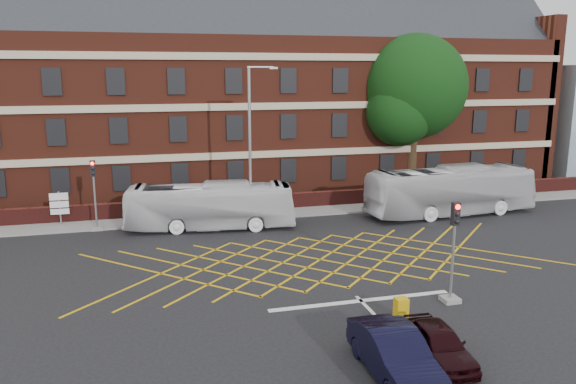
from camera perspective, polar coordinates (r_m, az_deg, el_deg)
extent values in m
plane|color=black|center=(27.26, 4.62, -8.18)|extent=(120.00, 120.00, 0.00)
cube|color=#582216|center=(47.00, -4.26, 7.89)|extent=(50.00, 12.00, 12.00)
cube|color=black|center=(46.94, -4.38, 15.21)|extent=(51.00, 10.61, 10.61)
cube|color=#B7A88C|center=(40.98, -2.69, 8.69)|extent=(50.00, 0.18, 0.50)
cube|color=black|center=(41.12, -2.68, 6.61)|extent=(1.20, 0.14, 1.80)
cylinder|color=#B7A88C|center=(53.50, 15.87, 17.65)|extent=(3.60, 3.60, 6.00)
cube|color=#491613|center=(39.09, -1.70, -1.03)|extent=(56.00, 0.50, 1.10)
cube|color=slate|center=(38.26, -1.35, -2.08)|extent=(60.00, 3.00, 0.12)
cube|color=#CC990C|center=(29.03, 3.30, -6.86)|extent=(8.22, 8.22, 0.02)
cube|color=silver|center=(24.22, 7.41, -10.90)|extent=(8.00, 0.30, 0.02)
cube|color=silver|center=(19.01, 15.18, -18.08)|extent=(0.15, 14.00, 0.02)
imported|color=silver|center=(34.53, -7.90, -1.42)|extent=(10.47, 3.84, 2.85)
imported|color=silver|center=(39.08, 16.20, 0.12)|extent=(11.91, 3.48, 3.28)
imported|color=black|center=(18.61, 10.81, -15.91)|extent=(1.68, 4.64, 1.52)
imported|color=black|center=(19.90, 15.02, -14.60)|extent=(1.71, 3.76, 1.25)
cylinder|color=black|center=(45.74, 12.42, 4.18)|extent=(0.90, 0.90, 6.69)
sphere|color=black|center=(45.35, 12.71, 10.40)|extent=(8.11, 8.11, 8.11)
sphere|color=black|center=(44.04, 11.33, 8.05)|extent=(5.27, 5.27, 5.27)
sphere|color=black|center=(46.81, 13.83, 8.65)|extent=(4.87, 4.87, 4.87)
cube|color=slate|center=(24.87, 16.13, -10.44)|extent=(0.70, 0.70, 0.20)
cylinder|color=gray|center=(24.30, 16.36, -6.84)|extent=(0.12, 0.12, 3.50)
cube|color=black|center=(23.73, 16.66, -2.14)|extent=(0.30, 0.25, 0.95)
sphere|color=#FF0C05|center=(23.54, 16.88, -1.47)|extent=(0.20, 0.20, 0.20)
cube|color=slate|center=(36.17, -18.81, -3.51)|extent=(0.70, 0.70, 0.20)
cylinder|color=gray|center=(35.78, -18.99, -0.96)|extent=(0.12, 0.12, 3.50)
cube|color=black|center=(35.40, -19.22, 2.27)|extent=(0.30, 0.25, 0.95)
sphere|color=#FF0C05|center=(35.21, -19.27, 2.75)|extent=(0.20, 0.20, 0.20)
cube|color=slate|center=(35.43, -3.78, -3.19)|extent=(1.00, 1.00, 0.20)
cylinder|color=gray|center=(34.49, -3.89, 4.45)|extent=(0.18, 0.18, 9.71)
cylinder|color=gray|center=(34.32, -2.83, 12.56)|extent=(1.60, 0.12, 0.12)
cube|color=gray|center=(34.50, -1.50, 12.48)|extent=(0.50, 0.20, 0.12)
cylinder|color=gray|center=(37.62, -22.16, -1.60)|extent=(0.10, 0.10, 2.20)
cube|color=silver|center=(37.38, -22.28, -0.43)|extent=(1.10, 0.06, 0.45)
cube|color=silver|center=(37.48, -22.21, -1.18)|extent=(1.10, 0.06, 0.40)
cube|color=silver|center=(37.58, -22.16, -1.85)|extent=(1.10, 0.06, 0.35)
cube|color=#CC9C0C|center=(22.58, 11.40, -11.59)|extent=(0.48, 0.43, 0.90)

